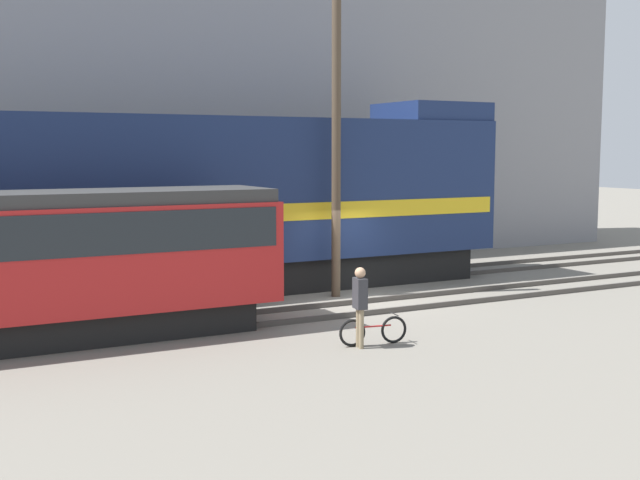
# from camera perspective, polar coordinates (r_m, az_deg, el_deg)

# --- Properties ---
(ground_plane) EXTENTS (120.00, 120.00, 0.00)m
(ground_plane) POSITION_cam_1_polar(r_m,az_deg,el_deg) (22.47, 3.24, -4.39)
(ground_plane) COLOR slate
(track_near) EXTENTS (60.00, 1.50, 0.14)m
(track_near) POSITION_cam_1_polar(r_m,az_deg,el_deg) (21.66, 4.54, -4.62)
(track_near) COLOR #47423D
(track_near) RESTS_ON ground
(track_far) EXTENTS (60.00, 1.50, 0.14)m
(track_far) POSITION_cam_1_polar(r_m,az_deg,el_deg) (25.14, -0.44, -3.06)
(track_far) COLOR #47423D
(track_far) RESTS_ON ground
(building_backdrop) EXTENTS (34.37, 6.00, 10.97)m
(building_backdrop) POSITION_cam_1_polar(r_m,az_deg,el_deg) (31.80, -6.84, 8.66)
(building_backdrop) COLOR gray
(building_backdrop) RESTS_ON ground
(freight_locomotive) EXTENTS (18.52, 3.04, 5.74)m
(freight_locomotive) POSITION_cam_1_polar(r_m,az_deg,el_deg) (23.54, -7.50, 2.66)
(freight_locomotive) COLOR black
(freight_locomotive) RESTS_ON ground
(streetcar) EXTENTS (9.90, 2.54, 3.32)m
(streetcar) POSITION_cam_1_polar(r_m,az_deg,el_deg) (18.33, -18.46, -1.15)
(streetcar) COLOR black
(streetcar) RESTS_ON ground
(bicycle) EXTENTS (1.57, 0.44, 0.66)m
(bicycle) POSITION_cam_1_polar(r_m,az_deg,el_deg) (17.51, 3.81, -6.47)
(bicycle) COLOR black
(bicycle) RESTS_ON ground
(person) EXTENTS (0.27, 0.39, 1.74)m
(person) POSITION_cam_1_polar(r_m,az_deg,el_deg) (17.09, 2.86, -4.20)
(person) COLOR #8C7A5B
(person) RESTS_ON ground
(utility_pole_left) EXTENTS (0.26, 0.26, 9.26)m
(utility_pole_left) POSITION_cam_1_polar(r_m,az_deg,el_deg) (22.85, 1.16, 7.47)
(utility_pole_left) COLOR #4C3D2D
(utility_pole_left) RESTS_ON ground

